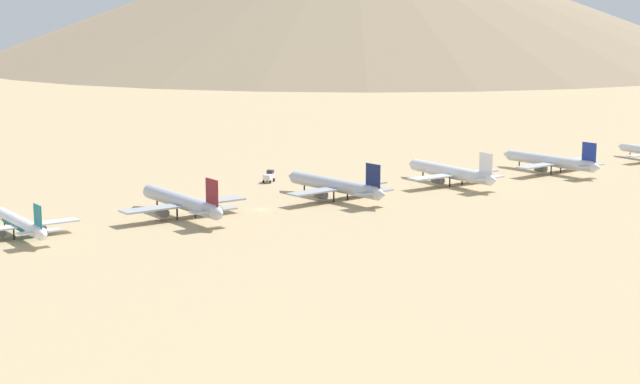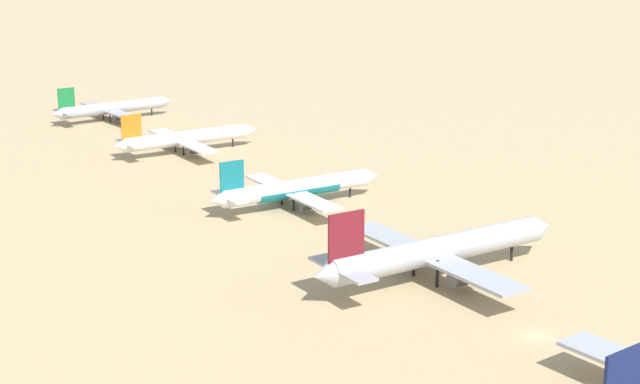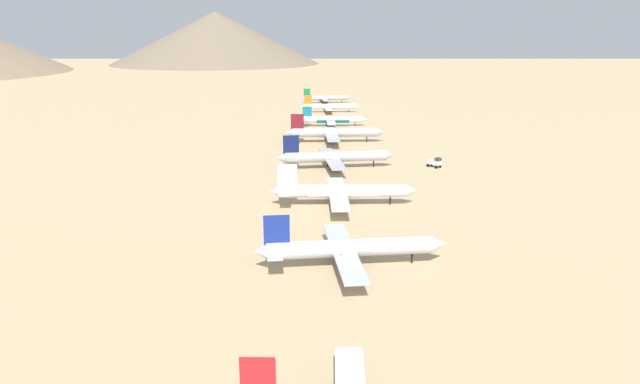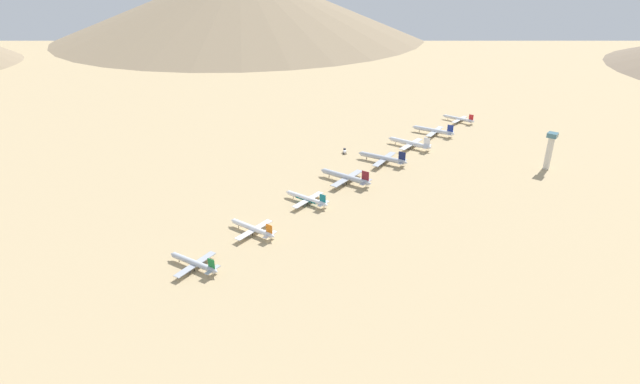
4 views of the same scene
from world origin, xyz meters
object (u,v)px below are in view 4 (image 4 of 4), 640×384
(parked_jet_3, at_px, (383,158))
(control_tower, at_px, (550,149))
(parked_jet_4, at_px, (346,177))
(parked_jet_6, at_px, (253,228))
(parked_jet_1, at_px, (434,131))
(parked_jet_2, at_px, (410,143))
(parked_jet_5, at_px, (307,199))
(parked_jet_0, at_px, (459,119))
(parked_jet_7, at_px, (194,263))
(service_truck, at_px, (345,151))

(parked_jet_3, distance_m, control_tower, 130.32)
(parked_jet_3, bearing_deg, parked_jet_4, 88.29)
(parked_jet_4, bearing_deg, parked_jet_6, 89.51)
(parked_jet_1, xyz_separation_m, parked_jet_6, (2.76, 239.49, -0.60))
(parked_jet_2, bearing_deg, parked_jet_5, 89.15)
(parked_jet_1, xyz_separation_m, parked_jet_4, (1.93, 141.73, 0.29))
(parked_jet_0, distance_m, parked_jet_4, 194.34)
(parked_jet_4, relative_size, parked_jet_6, 1.25)
(parked_jet_2, bearing_deg, parked_jet_6, 89.42)
(parked_jet_1, height_order, parked_jet_7, parked_jet_1)
(parked_jet_3, distance_m, parked_jet_4, 50.65)
(parked_jet_0, height_order, parked_jet_5, parked_jet_5)
(parked_jet_6, xyz_separation_m, service_truck, (35.54, -147.50, -1.48))
(parked_jet_1, relative_size, control_tower, 1.42)
(parked_jet_2, xyz_separation_m, service_truck, (37.51, 46.99, -2.08))
(parked_jet_3, bearing_deg, control_tower, -147.54)
(parked_jet_1, height_order, parked_jet_3, parked_jet_3)
(parked_jet_6, relative_size, control_tower, 1.21)
(parked_jet_5, bearing_deg, parked_jet_4, -91.21)
(parked_jet_0, relative_size, parked_jet_3, 0.80)
(parked_jet_7, bearing_deg, parked_jet_0, -90.51)
(parked_jet_3, bearing_deg, parked_jet_7, 89.79)
(parked_jet_1, height_order, parked_jet_4, parked_jet_4)
(parked_jet_4, height_order, service_truck, parked_jet_4)
(parked_jet_0, relative_size, control_tower, 1.18)
(parked_jet_4, distance_m, parked_jet_7, 144.53)
(parked_jet_6, relative_size, parked_jet_7, 1.03)
(parked_jet_6, bearing_deg, parked_jet_5, -89.87)
(parked_jet_4, xyz_separation_m, service_truck, (36.37, -49.75, -2.37))
(parked_jet_6, xyz_separation_m, parked_jet_7, (-1.64, 46.77, -0.12))
(parked_jet_4, xyz_separation_m, parked_jet_6, (0.83, 97.76, -0.89))
(parked_jet_7, xyz_separation_m, service_truck, (37.18, -194.27, -1.36))
(parked_jet_0, bearing_deg, parked_jet_4, 88.87)
(parked_jet_0, height_order, parked_jet_6, parked_jet_6)
(parked_jet_1, height_order, parked_jet_5, parked_jet_1)
(parked_jet_1, xyz_separation_m, control_tower, (-109.05, 21.48, 12.65))
(parked_jet_5, bearing_deg, parked_jet_2, -90.85)
(control_tower, bearing_deg, parked_jet_5, 55.93)
(parked_jet_2, xyz_separation_m, parked_jet_7, (0.33, 241.26, -0.72))
(parked_jet_2, xyz_separation_m, parked_jet_6, (1.97, 194.50, -0.61))
(parked_jet_4, relative_size, control_tower, 1.52)
(control_tower, bearing_deg, parked_jet_7, 67.41)
(parked_jet_5, relative_size, parked_jet_7, 1.04)
(parked_jet_3, distance_m, parked_jet_5, 95.94)
(parked_jet_3, xyz_separation_m, control_tower, (-109.46, -69.62, 12.46))
(parked_jet_7, xyz_separation_m, control_tower, (-110.17, -264.77, 13.36))
(service_truck, bearing_deg, parked_jet_6, 103.55)
(parked_jet_1, relative_size, parked_jet_4, 0.94)
(parked_jet_1, distance_m, parked_jet_4, 141.74)
(parked_jet_4, bearing_deg, parked_jet_7, 90.32)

